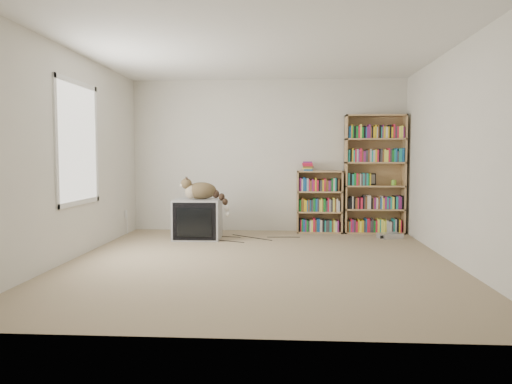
# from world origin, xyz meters

# --- Properties ---
(floor) EXTENTS (4.50, 5.00, 0.01)m
(floor) POSITION_xyz_m (0.00, 0.00, 0.00)
(floor) COLOR tan
(floor) RESTS_ON ground
(wall_back) EXTENTS (4.50, 0.02, 2.50)m
(wall_back) POSITION_xyz_m (0.00, 2.50, 1.25)
(wall_back) COLOR silver
(wall_back) RESTS_ON floor
(wall_front) EXTENTS (4.50, 0.02, 2.50)m
(wall_front) POSITION_xyz_m (0.00, -2.50, 1.25)
(wall_front) COLOR silver
(wall_front) RESTS_ON floor
(wall_left) EXTENTS (0.02, 5.00, 2.50)m
(wall_left) POSITION_xyz_m (-2.25, 0.00, 1.25)
(wall_left) COLOR silver
(wall_left) RESTS_ON floor
(wall_right) EXTENTS (0.02, 5.00, 2.50)m
(wall_right) POSITION_xyz_m (2.25, 0.00, 1.25)
(wall_right) COLOR silver
(wall_right) RESTS_ON floor
(ceiling) EXTENTS (4.50, 5.00, 0.02)m
(ceiling) POSITION_xyz_m (0.00, 0.00, 2.50)
(ceiling) COLOR white
(ceiling) RESTS_ON wall_back
(window) EXTENTS (0.02, 1.22, 1.52)m
(window) POSITION_xyz_m (-2.24, 0.20, 1.40)
(window) COLOR white
(window) RESTS_ON wall_left
(crt_tv) EXTENTS (0.70, 0.64, 0.60)m
(crt_tv) POSITION_xyz_m (-1.02, 1.61, 0.30)
(crt_tv) COLOR #9E9DA0
(crt_tv) RESTS_ON floor
(cat) EXTENTS (0.78, 0.48, 0.56)m
(cat) POSITION_xyz_m (-0.91, 1.60, 0.69)
(cat) COLOR #3A2917
(cat) RESTS_ON crt_tv
(bookcase_tall) EXTENTS (0.95, 0.30, 1.90)m
(bookcase_tall) POSITION_xyz_m (1.72, 2.36, 0.90)
(bookcase_tall) COLOR #A57752
(bookcase_tall) RESTS_ON floor
(bookcase_short) EXTENTS (0.73, 0.30, 1.01)m
(bookcase_short) POSITION_xyz_m (0.84, 2.36, 0.47)
(bookcase_short) COLOR #A57752
(bookcase_short) RESTS_ON floor
(book_stack) EXTENTS (0.18, 0.23, 0.15)m
(book_stack) POSITION_xyz_m (0.65, 2.32, 1.08)
(book_stack) COLOR red
(book_stack) RESTS_ON bookcase_short
(green_mug) EXTENTS (0.08, 0.08, 0.09)m
(green_mug) POSITION_xyz_m (2.03, 2.34, 0.82)
(green_mug) COLOR #79C438
(green_mug) RESTS_ON bookcase_tall
(framed_print) EXTENTS (0.14, 0.05, 0.19)m
(framed_print) POSITION_xyz_m (1.69, 2.44, 0.87)
(framed_print) COLOR black
(framed_print) RESTS_ON bookcase_tall
(dvd_player) EXTENTS (0.39, 0.33, 0.08)m
(dvd_player) POSITION_xyz_m (1.88, 1.84, 0.04)
(dvd_player) COLOR silver
(dvd_player) RESTS_ON floor
(wall_outlet) EXTENTS (0.01, 0.08, 0.13)m
(wall_outlet) POSITION_xyz_m (-2.24, 1.95, 0.32)
(wall_outlet) COLOR silver
(wall_outlet) RESTS_ON wall_left
(floor_cables) EXTENTS (1.20, 0.70, 0.01)m
(floor_cables) POSITION_xyz_m (-0.16, 1.69, 0.00)
(floor_cables) COLOR black
(floor_cables) RESTS_ON floor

